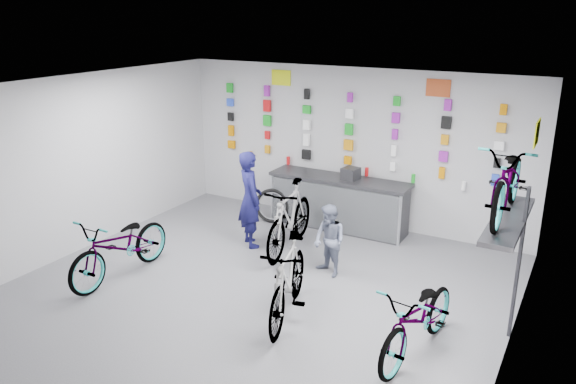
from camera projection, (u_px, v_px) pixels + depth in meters
The scene contains 20 objects.
floor at pixel (233, 309), 7.86m from camera, with size 8.00×8.00×0.00m, color #4D4D52.
ceiling at pixel (226, 94), 6.93m from camera, with size 8.00×8.00×0.00m, color white.
wall_back at pixel (350, 147), 10.72m from camera, with size 7.00×7.00×0.00m, color silver.
wall_left at pixel (51, 173), 9.02m from camera, with size 8.00×8.00×0.00m, color silver.
wall_right at pixel (510, 264), 5.78m from camera, with size 8.00×8.00×0.00m, color silver.
counter at pixel (338, 204), 10.65m from camera, with size 2.70×0.66×1.00m.
merch_wall at pixel (346, 132), 10.60m from camera, with size 5.56×0.08×1.56m.
wall_bracket at pixel (510, 227), 6.86m from camera, with size 0.39×1.90×2.00m.
sign_left at pixel (281, 78), 11.02m from camera, with size 0.42×0.02×0.30m, color #E5F412.
sign_right at pixel (438, 88), 9.58m from camera, with size 0.42×0.02×0.30m, color #B84820.
sign_side at pixel (537, 133), 6.42m from camera, with size 0.02×0.40×0.30m, color #E5F412.
bike_left at pixel (121, 246), 8.65m from camera, with size 0.70×2.00×1.05m, color gray.
bike_center at pixel (288, 280), 7.49m from camera, with size 0.53×1.87×1.12m, color gray.
bike_right at pixel (419, 319), 6.69m from camera, with size 0.65×1.86×0.98m, color gray.
bike_service at pixel (290, 218), 9.60m from camera, with size 0.57×2.01×1.21m, color gray.
bike_wall at pixel (509, 180), 6.72m from camera, with size 0.63×1.80×0.95m, color gray.
clerk at pixel (250, 199), 9.75m from camera, with size 0.62×0.41×1.71m, color #131246.
customer at pixel (329, 241), 8.72m from camera, with size 0.56×0.43×1.15m, color slate.
spare_wheel at pixel (272, 206), 10.97m from camera, with size 0.70×0.33×0.69m.
register at pixel (351, 174), 10.36m from camera, with size 0.28×0.30×0.22m, color black.
Camera 1 is at (4.07, -5.71, 4.00)m, focal length 35.00 mm.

